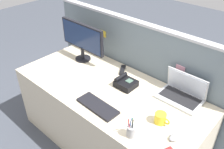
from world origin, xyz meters
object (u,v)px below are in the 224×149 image
at_px(computer_mouse_right_hand, 175,137).
at_px(pen_cup, 131,131).
at_px(keyboard_main, 98,106).
at_px(desk_phone, 125,83).
at_px(coffee_mug, 161,118).
at_px(tv_remote, 122,70).
at_px(desktop_monitor, 82,38).
at_px(laptop, 182,92).

bearing_deg(computer_mouse_right_hand, pen_cup, -130.82).
distance_m(keyboard_main, computer_mouse_right_hand, 0.65).
height_order(desk_phone, coffee_mug, desk_phone).
bearing_deg(tv_remote, keyboard_main, -101.97).
height_order(desk_phone, keyboard_main, desk_phone).
xyz_separation_m(keyboard_main, coffee_mug, (0.48, 0.20, 0.03)).
height_order(desktop_monitor, tv_remote, desktop_monitor).
height_order(laptop, keyboard_main, laptop).
distance_m(keyboard_main, tv_remote, 0.60).
xyz_separation_m(desktop_monitor, desk_phone, (0.66, -0.08, -0.21)).
bearing_deg(desktop_monitor, computer_mouse_right_hand, -13.95).
bearing_deg(keyboard_main, desktop_monitor, 147.99).
distance_m(pen_cup, tv_remote, 0.86).
relative_size(computer_mouse_right_hand, tv_remote, 0.59).
bearing_deg(desktop_monitor, laptop, 6.01).
bearing_deg(computer_mouse_right_hand, coffee_mug, 170.03).
height_order(laptop, desk_phone, laptop).
xyz_separation_m(laptop, desk_phone, (-0.46, -0.20, -0.02)).
height_order(keyboard_main, coffee_mug, coffee_mug).
relative_size(desktop_monitor, keyboard_main, 1.55).
xyz_separation_m(desk_phone, computer_mouse_right_hand, (0.66, -0.25, -0.02)).
height_order(computer_mouse_right_hand, tv_remote, computer_mouse_right_hand).
height_order(desktop_monitor, pen_cup, desktop_monitor).
distance_m(keyboard_main, pen_cup, 0.40).
bearing_deg(keyboard_main, tv_remote, 112.33).
relative_size(pen_cup, tv_remote, 1.00).
relative_size(laptop, keyboard_main, 0.97).
distance_m(tv_remote, coffee_mug, 0.78).
xyz_separation_m(pen_cup, tv_remote, (-0.60, 0.62, -0.04)).
relative_size(keyboard_main, pen_cup, 2.22).
bearing_deg(laptop, tv_remote, -178.73).
relative_size(laptop, tv_remote, 2.16).
xyz_separation_m(desktop_monitor, computer_mouse_right_hand, (1.32, -0.33, -0.23)).
height_order(keyboard_main, computer_mouse_right_hand, computer_mouse_right_hand).
relative_size(desktop_monitor, pen_cup, 3.45).
bearing_deg(coffee_mug, keyboard_main, -157.54).
bearing_deg(pen_cup, coffee_mug, 72.48).
height_order(desk_phone, computer_mouse_right_hand, desk_phone).
relative_size(desk_phone, pen_cup, 1.04).
bearing_deg(pen_cup, desktop_monitor, 154.44).
distance_m(computer_mouse_right_hand, coffee_mug, 0.18).
height_order(desktop_monitor, desk_phone, desktop_monitor).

